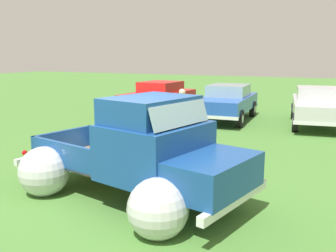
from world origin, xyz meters
TOP-DOWN VIEW (x-y plane):
  - ground_plane at (0.00, 0.00)m, footprint 80.00×80.00m
  - vintage_pickup_truck at (0.38, -0.09)m, footprint 4.93×3.54m
  - show_car_0 at (-3.93, 9.29)m, footprint 2.13×4.29m
  - show_car_1 at (-0.64, 8.86)m, footprint 1.98×4.32m
  - show_car_2 at (2.78, 9.09)m, footprint 2.42×4.52m
  - spectator_0 at (-0.97, 4.89)m, footprint 0.46×0.51m
  - lane_cone_0 at (-1.76, 2.89)m, footprint 0.36×0.36m

SIDE VIEW (x-z plane):
  - ground_plane at x=0.00m, z-range 0.00..0.00m
  - lane_cone_0 at x=-1.76m, z-range 0.00..0.63m
  - vintage_pickup_truck at x=0.38m, z-range -0.22..1.74m
  - show_car_0 at x=-3.93m, z-range 0.06..1.49m
  - show_car_1 at x=-0.64m, z-range 0.06..1.49m
  - show_car_2 at x=2.78m, z-range 0.07..1.50m
  - spectator_0 at x=-0.97m, z-range 0.11..1.70m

